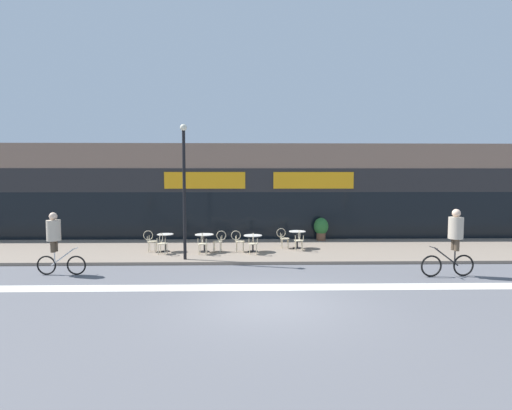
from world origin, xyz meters
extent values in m
plane|color=#5B5B60|center=(0.00, 0.00, 0.00)|extent=(120.00, 120.00, 0.00)
cube|color=gray|center=(0.00, 7.25, 0.06)|extent=(40.00, 5.50, 0.12)
cube|color=#7F6656|center=(0.00, 12.00, 2.49)|extent=(40.00, 4.00, 4.98)
cube|color=black|center=(0.00, 10.03, 1.32)|extent=(38.80, 0.10, 2.40)
cube|color=#232326|center=(0.00, 10.05, 3.12)|extent=(39.20, 0.14, 1.20)
cube|color=orange|center=(-2.75, 9.98, 3.12)|extent=(4.07, 0.08, 0.84)
cube|color=orange|center=(2.75, 9.98, 3.12)|extent=(4.07, 0.08, 0.84)
cube|color=silver|center=(0.00, 1.45, 0.00)|extent=(36.00, 0.70, 0.01)
cylinder|color=black|center=(-4.09, 6.64, 0.13)|extent=(0.37, 0.37, 0.02)
cylinder|color=black|center=(-4.09, 6.64, 0.48)|extent=(0.07, 0.07, 0.73)
cylinder|color=silver|center=(-4.09, 6.64, 0.86)|extent=(0.68, 0.68, 0.02)
cylinder|color=black|center=(-2.43, 6.55, 0.13)|extent=(0.43, 0.43, 0.02)
cylinder|color=black|center=(-2.43, 6.55, 0.48)|extent=(0.07, 0.07, 0.72)
cylinder|color=silver|center=(-2.43, 6.55, 0.86)|extent=(0.78, 0.78, 0.02)
cylinder|color=black|center=(-0.37, 6.54, 0.13)|extent=(0.43, 0.43, 0.02)
cylinder|color=black|center=(-0.37, 6.54, 0.46)|extent=(0.07, 0.07, 0.68)
cylinder|color=silver|center=(-0.37, 6.54, 0.81)|extent=(0.77, 0.77, 0.02)
cylinder|color=black|center=(1.61, 7.33, 0.13)|extent=(0.41, 0.41, 0.02)
cylinder|color=black|center=(1.61, 7.33, 0.49)|extent=(0.07, 0.07, 0.74)
cylinder|color=silver|center=(1.61, 7.33, 0.87)|extent=(0.74, 0.74, 0.02)
cylinder|color=beige|center=(-4.09, 6.09, 0.56)|extent=(0.44, 0.44, 0.03)
cylinder|color=beige|center=(-4.21, 6.25, 0.33)|extent=(0.03, 0.03, 0.42)
cylinder|color=beige|center=(-3.93, 6.22, 0.33)|extent=(0.03, 0.03, 0.42)
cylinder|color=beige|center=(-4.24, 5.97, 0.33)|extent=(0.03, 0.03, 0.42)
cylinder|color=beige|center=(-3.96, 5.94, 0.33)|extent=(0.03, 0.03, 0.42)
torus|color=beige|center=(-4.11, 5.92, 0.82)|extent=(0.07, 0.41, 0.41)
cylinder|color=beige|center=(-4.28, 5.94, 0.68)|extent=(0.03, 0.03, 0.23)
cylinder|color=beige|center=(-3.94, 5.90, 0.68)|extent=(0.03, 0.03, 0.23)
cylinder|color=beige|center=(-4.64, 6.64, 0.56)|extent=(0.41, 0.41, 0.03)
cylinder|color=beige|center=(-4.50, 6.79, 0.33)|extent=(0.03, 0.03, 0.42)
cylinder|color=beige|center=(-4.49, 6.51, 0.33)|extent=(0.03, 0.03, 0.42)
cylinder|color=beige|center=(-4.78, 6.78, 0.33)|extent=(0.03, 0.03, 0.42)
cylinder|color=beige|center=(-4.77, 6.50, 0.33)|extent=(0.03, 0.03, 0.42)
torus|color=beige|center=(-4.81, 6.64, 0.82)|extent=(0.41, 0.04, 0.41)
cylinder|color=beige|center=(-4.81, 6.81, 0.68)|extent=(0.03, 0.03, 0.23)
cylinder|color=beige|center=(-4.80, 6.47, 0.68)|extent=(0.03, 0.03, 0.23)
cylinder|color=beige|center=(-2.43, 6.00, 0.56)|extent=(0.42, 0.42, 0.03)
cylinder|color=beige|center=(-2.56, 6.14, 0.33)|extent=(0.03, 0.03, 0.42)
cylinder|color=beige|center=(-2.28, 6.13, 0.33)|extent=(0.03, 0.03, 0.42)
cylinder|color=beige|center=(-2.57, 5.86, 0.33)|extent=(0.03, 0.03, 0.42)
cylinder|color=beige|center=(-2.29, 5.85, 0.33)|extent=(0.03, 0.03, 0.42)
torus|color=beige|center=(-2.43, 5.83, 0.82)|extent=(0.05, 0.41, 0.41)
cylinder|color=beige|center=(-2.61, 5.84, 0.68)|extent=(0.03, 0.03, 0.23)
cylinder|color=beige|center=(-2.26, 5.82, 0.68)|extent=(0.03, 0.03, 0.23)
cylinder|color=beige|center=(-1.88, 6.55, 0.56)|extent=(0.43, 0.43, 0.03)
cylinder|color=beige|center=(-2.03, 6.42, 0.33)|extent=(0.03, 0.03, 0.42)
cylinder|color=beige|center=(-2.00, 6.70, 0.33)|extent=(0.03, 0.03, 0.42)
cylinder|color=beige|center=(-1.75, 6.40, 0.33)|extent=(0.03, 0.03, 0.42)
cylinder|color=beige|center=(-1.73, 6.67, 0.33)|extent=(0.03, 0.03, 0.42)
torus|color=beige|center=(-1.71, 6.53, 0.82)|extent=(0.41, 0.06, 0.41)
cylinder|color=beige|center=(-1.72, 6.36, 0.68)|extent=(0.03, 0.03, 0.23)
cylinder|color=beige|center=(-1.69, 6.70, 0.68)|extent=(0.03, 0.03, 0.23)
cylinder|color=beige|center=(-0.37, 5.99, 0.56)|extent=(0.40, 0.40, 0.03)
cylinder|color=beige|center=(-0.51, 6.13, 0.33)|extent=(0.03, 0.03, 0.42)
cylinder|color=beige|center=(-0.23, 6.13, 0.33)|extent=(0.03, 0.03, 0.42)
cylinder|color=beige|center=(-0.51, 5.85, 0.33)|extent=(0.03, 0.03, 0.42)
cylinder|color=beige|center=(-0.23, 5.85, 0.33)|extent=(0.03, 0.03, 0.42)
torus|color=beige|center=(-0.37, 5.82, 0.82)|extent=(0.03, 0.41, 0.41)
cylinder|color=beige|center=(-0.54, 5.82, 0.68)|extent=(0.03, 0.03, 0.23)
cylinder|color=beige|center=(-0.20, 5.82, 0.68)|extent=(0.03, 0.03, 0.23)
cylinder|color=beige|center=(-0.92, 6.54, 0.56)|extent=(0.42, 0.42, 0.03)
cylinder|color=beige|center=(-0.77, 6.67, 0.33)|extent=(0.03, 0.03, 0.42)
cylinder|color=beige|center=(-0.79, 6.39, 0.33)|extent=(0.03, 0.03, 0.42)
cylinder|color=beige|center=(-1.05, 6.69, 0.33)|extent=(0.03, 0.03, 0.42)
cylinder|color=beige|center=(-1.07, 6.41, 0.33)|extent=(0.03, 0.03, 0.42)
torus|color=beige|center=(-1.09, 6.55, 0.82)|extent=(0.41, 0.05, 0.41)
cylinder|color=beige|center=(-1.08, 6.72, 0.68)|extent=(0.03, 0.03, 0.23)
cylinder|color=beige|center=(-1.10, 6.38, 0.68)|extent=(0.03, 0.03, 0.23)
cylinder|color=beige|center=(1.61, 6.78, 0.56)|extent=(0.40, 0.40, 0.03)
cylinder|color=beige|center=(1.47, 6.92, 0.33)|extent=(0.03, 0.03, 0.42)
cylinder|color=beige|center=(1.75, 6.92, 0.33)|extent=(0.03, 0.03, 0.42)
cylinder|color=beige|center=(1.47, 6.64, 0.33)|extent=(0.03, 0.03, 0.42)
cylinder|color=beige|center=(1.75, 6.64, 0.33)|extent=(0.03, 0.03, 0.42)
torus|color=beige|center=(1.61, 6.61, 0.82)|extent=(0.03, 0.41, 0.41)
cylinder|color=beige|center=(1.44, 6.61, 0.68)|extent=(0.03, 0.03, 0.23)
cylinder|color=beige|center=(1.78, 6.61, 0.68)|extent=(0.03, 0.03, 0.23)
cylinder|color=beige|center=(1.06, 7.33, 0.56)|extent=(0.43, 0.43, 0.03)
cylinder|color=beige|center=(1.19, 7.48, 0.33)|extent=(0.03, 0.03, 0.42)
cylinder|color=beige|center=(1.21, 7.20, 0.33)|extent=(0.03, 0.03, 0.42)
cylinder|color=beige|center=(0.91, 7.46, 0.33)|extent=(0.03, 0.03, 0.42)
cylinder|color=beige|center=(0.93, 7.18, 0.33)|extent=(0.03, 0.03, 0.42)
torus|color=beige|center=(0.89, 7.32, 0.82)|extent=(0.41, 0.06, 0.41)
cylinder|color=beige|center=(0.88, 7.49, 0.68)|extent=(0.03, 0.03, 0.23)
cylinder|color=beige|center=(0.90, 7.15, 0.68)|extent=(0.03, 0.03, 0.23)
cylinder|color=brown|center=(3.08, 9.55, 0.32)|extent=(0.45, 0.45, 0.40)
ellipsoid|color=#28662D|center=(3.08, 9.55, 0.83)|extent=(0.71, 0.71, 0.86)
cylinder|color=black|center=(-3.00, 5.02, 2.59)|extent=(0.12, 0.12, 4.94)
sphere|color=beige|center=(-3.00, 5.02, 5.14)|extent=(0.26, 0.26, 0.26)
torus|color=black|center=(5.44, 2.61, 0.36)|extent=(0.72, 0.11, 0.72)
torus|color=black|center=(6.55, 2.68, 0.36)|extent=(0.72, 0.11, 0.72)
cylinder|color=black|center=(5.94, 2.64, 0.66)|extent=(0.86, 0.10, 0.65)
cylinder|color=black|center=(6.24, 2.66, 0.61)|extent=(0.04, 0.04, 0.50)
cylinder|color=black|center=(5.50, 2.61, 0.97)|extent=(0.06, 0.48, 0.03)
cylinder|color=#4C3D2D|center=(6.25, 2.57, 1.06)|extent=(0.17, 0.17, 0.39)
cylinder|color=#4C3D2D|center=(6.23, 2.75, 1.06)|extent=(0.17, 0.17, 0.39)
cylinder|color=#B2A38E|center=(6.24, 2.66, 1.61)|extent=(0.49, 0.49, 0.71)
sphere|color=beige|center=(6.24, 2.66, 2.10)|extent=(0.27, 0.27, 0.27)
torus|color=black|center=(-6.34, 3.12, 0.32)|extent=(0.65, 0.07, 0.65)
torus|color=black|center=(-7.34, 3.15, 0.32)|extent=(0.65, 0.07, 0.65)
cylinder|color=silver|center=(-6.79, 3.13, 0.60)|extent=(0.78, 0.06, 0.59)
cylinder|color=silver|center=(-7.06, 3.14, 0.55)|extent=(0.04, 0.04, 0.45)
cylinder|color=silver|center=(-6.39, 3.12, 0.88)|extent=(0.04, 0.48, 0.03)
cylinder|color=#4C3D2D|center=(-7.06, 3.22, 0.97)|extent=(0.16, 0.16, 0.38)
cylinder|color=#4C3D2D|center=(-7.06, 3.05, 0.97)|extent=(0.16, 0.16, 0.38)
cylinder|color=#B2A38E|center=(-7.06, 3.14, 1.50)|extent=(0.46, 0.46, 0.69)
sphere|color=beige|center=(-7.06, 3.14, 1.97)|extent=(0.26, 0.26, 0.26)
camera|label=1|loc=(-0.58, -10.19, 3.26)|focal=28.00mm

